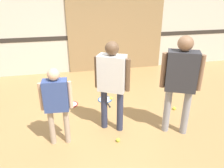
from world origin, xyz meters
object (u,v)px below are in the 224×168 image
object	(u,v)px
person_instructor	(112,78)
racket_spare_on_floor	(105,100)
tennis_ball_by_spare_racket	(111,98)
person_student_right	(181,76)
tennis_ball_near_instructor	(118,140)
racket_second_spare	(71,104)
person_student_left	(56,99)
tennis_ball_stray_left	(174,108)

from	to	relation	value
person_instructor	racket_spare_on_floor	world-z (taller)	person_instructor
tennis_ball_by_spare_racket	person_instructor	bearing A→B (deg)	-101.08
person_student_right	tennis_ball_near_instructor	distance (m)	1.45
person_instructor	racket_second_spare	bearing A→B (deg)	152.60
tennis_ball_near_instructor	person_instructor	bearing A→B (deg)	92.05
racket_spare_on_floor	person_instructor	bearing A→B (deg)	-11.07
racket_spare_on_floor	tennis_ball_by_spare_racket	xyz separation A→B (m)	(0.13, 0.00, 0.02)
person_student_right	tennis_ball_near_instructor	world-z (taller)	person_student_right
person_student_left	racket_second_spare	size ratio (longest dim) A/B	2.34
person_student_left	tennis_ball_near_instructor	world-z (taller)	person_student_left
person_instructor	tennis_ball_near_instructor	xyz separation A→B (m)	(0.01, -0.40, -0.94)
racket_second_spare	tennis_ball_stray_left	world-z (taller)	tennis_ball_stray_left
person_student_left	tennis_ball_stray_left	size ratio (longest dim) A/B	19.42
racket_second_spare	person_student_left	bearing A→B (deg)	143.85
person_student_left	tennis_ball_stray_left	distance (m)	2.49
person_instructor	tennis_ball_stray_left	world-z (taller)	person_instructor
person_student_right	tennis_ball_stray_left	bearing A→B (deg)	-91.85
person_instructor	tennis_ball_by_spare_racket	world-z (taller)	person_instructor
person_instructor	racket_spare_on_floor	bearing A→B (deg)	115.10
person_student_left	tennis_ball_near_instructor	size ratio (longest dim) A/B	19.42
tennis_ball_by_spare_racket	person_student_right	bearing A→B (deg)	-59.22
person_instructor	racket_second_spare	xyz separation A→B (m)	(-0.69, 1.05, -0.97)
person_student_left	tennis_ball_by_spare_racket	size ratio (longest dim) A/B	19.42
tennis_ball_by_spare_racket	racket_second_spare	bearing A→B (deg)	-178.33
person_student_right	tennis_ball_stray_left	xyz separation A→B (m)	(0.36, 0.68, -1.01)
person_student_left	racket_spare_on_floor	world-z (taller)	person_student_left
person_instructor	person_student_right	world-z (taller)	person_student_right
racket_second_spare	tennis_ball_by_spare_racket	xyz separation A→B (m)	(0.90, 0.03, 0.02)
person_instructor	racket_spare_on_floor	size ratio (longest dim) A/B	2.88
person_instructor	racket_spare_on_floor	distance (m)	1.45
racket_spare_on_floor	tennis_ball_stray_left	bearing A→B (deg)	54.51
racket_second_spare	tennis_ball_near_instructor	xyz separation A→B (m)	(0.71, -1.45, 0.02)
racket_spare_on_floor	racket_second_spare	xyz separation A→B (m)	(-0.77, -0.03, 0.00)
racket_second_spare	racket_spare_on_floor	bearing A→B (deg)	-114.87
tennis_ball_near_instructor	racket_spare_on_floor	bearing A→B (deg)	87.56
person_instructor	tennis_ball_stray_left	bearing A→B (deg)	43.43
person_student_left	tennis_ball_near_instructor	distance (m)	1.21
person_instructor	tennis_ball_stray_left	xyz separation A→B (m)	(1.40, 0.36, -0.94)
person_student_left	person_student_right	world-z (taller)	person_student_right
racket_spare_on_floor	racket_second_spare	world-z (taller)	same
person_student_left	tennis_ball_stray_left	world-z (taller)	person_student_left
person_instructor	tennis_ball_near_instructor	distance (m)	1.03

